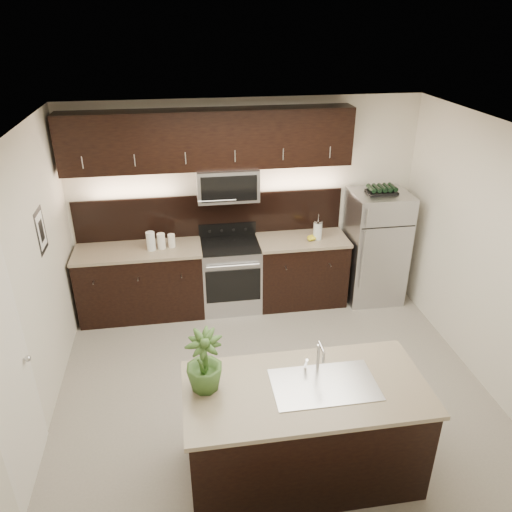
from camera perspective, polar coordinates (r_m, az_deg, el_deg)
The scene contains 12 objects.
ground at distance 5.56m, azimuth 1.83°, elevation -14.57°, with size 4.50×4.50×0.00m, color gray.
room_walls at distance 4.57m, azimuth 0.86°, elevation 1.20°, with size 4.52×4.02×2.71m.
counter_run at distance 6.63m, azimuth -4.69°, elevation -2.30°, with size 3.51×0.65×0.94m.
upper_fixtures at distance 6.15m, azimuth -5.13°, elevation 12.15°, with size 3.49×0.40×1.66m.
island at distance 4.45m, azimuth 5.45°, elevation -19.22°, with size 1.96×0.96×0.94m.
sink_faucet at distance 4.16m, azimuth 7.78°, elevation -14.14°, with size 0.84×0.50×0.28m.
refrigerator at distance 6.91m, azimuth 13.45°, elevation 1.01°, with size 0.74×0.67×1.53m, color #B2B2B7.
wine_rack at distance 6.61m, azimuth 14.18°, elevation 7.35°, with size 0.38×0.23×0.09m.
plant at distance 3.96m, azimuth -5.96°, elevation -11.88°, with size 0.29×0.29×0.52m, color #375A24.
canisters at distance 6.34m, azimuth -11.06°, elevation 1.70°, with size 0.35×0.15×0.24m.
french_press at distance 6.54m, azimuth 7.06°, elevation 2.98°, with size 0.12×0.12×0.34m.
bananas at distance 6.52m, azimuth 6.12°, elevation 2.04°, with size 0.19×0.15×0.06m, color gold.
Camera 1 is at (-0.82, -4.11, 3.64)m, focal length 35.00 mm.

